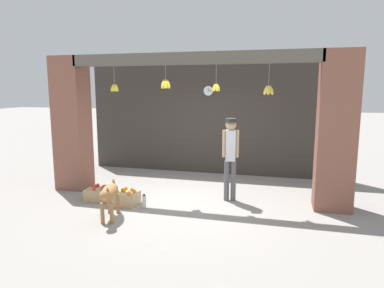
{
  "coord_description": "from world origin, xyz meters",
  "views": [
    {
      "loc": [
        1.84,
        -6.67,
        2.35
      ],
      "look_at": [
        0.0,
        0.38,
        1.16
      ],
      "focal_mm": 32.0,
      "sensor_mm": 36.0,
      "label": 1
    }
  ],
  "objects": [
    {
      "name": "shop_pillar_left",
      "position": [
        -2.87,
        0.3,
        1.53
      ],
      "size": [
        0.7,
        0.6,
        3.06
      ],
      "primitive_type": "cube",
      "color": "brown",
      "rests_on": "ground_plane"
    },
    {
      "name": "shop_back_wall",
      "position": [
        0.0,
        2.57,
        1.53
      ],
      "size": [
        7.04,
        0.12,
        3.06
      ],
      "primitive_type": "cube",
      "color": "#38332D",
      "rests_on": "ground_plane"
    },
    {
      "name": "wall_clock",
      "position": [
        -0.09,
        2.5,
        2.29
      ],
      "size": [
        0.28,
        0.03,
        0.28
      ],
      "color": "black"
    },
    {
      "name": "shopkeeper",
      "position": [
        0.85,
        0.28,
        1.05
      ],
      "size": [
        0.34,
        0.3,
        1.75
      ],
      "rotation": [
        0.0,
        0.0,
        3.32
      ],
      "color": "#56565B",
      "rests_on": "ground_plane"
    },
    {
      "name": "fruit_crate_oranges",
      "position": [
        -1.17,
        -0.51,
        0.14
      ],
      "size": [
        0.5,
        0.44,
        0.33
      ],
      "color": "tan",
      "rests_on": "ground_plane"
    },
    {
      "name": "ground_plane",
      "position": [
        0.0,
        0.0,
        0.0
      ],
      "size": [
        60.0,
        60.0,
        0.0
      ],
      "primitive_type": "plane",
      "color": "gray"
    },
    {
      "name": "dog",
      "position": [
        -1.1,
        -1.32,
        0.47
      ],
      "size": [
        0.43,
        0.97,
        0.7
      ],
      "rotation": [
        0.0,
        0.0,
        -1.31
      ],
      "color": "#9E7042",
      "rests_on": "ground_plane"
    },
    {
      "name": "storefront_awning",
      "position": [
        -0.01,
        0.12,
        2.91
      ],
      "size": [
        5.14,
        0.3,
        0.85
      ],
      "color": "#5B564C"
    },
    {
      "name": "shop_pillar_right",
      "position": [
        2.87,
        0.3,
        1.53
      ],
      "size": [
        0.7,
        0.6,
        3.06
      ],
      "primitive_type": "cube",
      "color": "brown",
      "rests_on": "ground_plane"
    },
    {
      "name": "fruit_crate_apples",
      "position": [
        -1.84,
        -0.43,
        0.14
      ],
      "size": [
        0.5,
        0.36,
        0.33
      ],
      "color": "tan",
      "rests_on": "ground_plane"
    },
    {
      "name": "water_bottle",
      "position": [
        -0.72,
        -0.63,
        0.14
      ],
      "size": [
        0.07,
        0.07,
        0.29
      ],
      "color": "silver",
      "rests_on": "ground_plane"
    }
  ]
}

